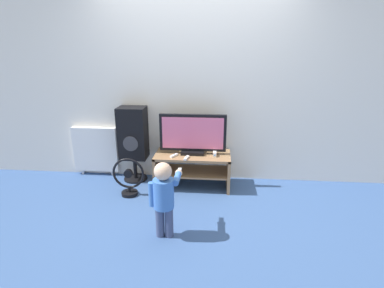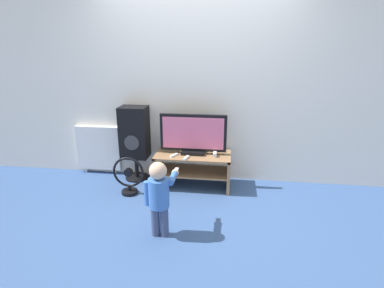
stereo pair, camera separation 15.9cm
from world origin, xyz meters
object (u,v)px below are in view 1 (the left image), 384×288
remote_primary (174,156)px  child (164,194)px  remote_secondary (186,158)px  radiator (96,149)px  game_console (215,153)px  floor_fan (129,179)px  speaker_tower (133,135)px  television (193,135)px

remote_primary → child: child is taller
remote_secondary → radiator: (-1.31, 0.42, -0.08)m
game_console → floor_fan: (-1.03, -0.31, -0.25)m
remote_secondary → speaker_tower: size_ratio=0.13×
television → speaker_tower: (-0.80, 0.11, -0.05)m
speaker_tower → game_console: bearing=-7.6°
television → remote_secondary: bearing=-107.4°
game_console → speaker_tower: bearing=172.4°
remote_primary → radiator: 1.21m
child → floor_fan: child is taller
remote_primary → game_console: bearing=10.1°
remote_primary → floor_fan: bearing=-157.4°
television → remote_primary: television is taller
game_console → child: child is taller
remote_secondary → child: child is taller
remote_secondary → radiator: 1.38m
game_console → remote_primary: 0.51m
speaker_tower → child: bearing=-63.1°
remote_secondary → floor_fan: floor_fan is taller
television → remote_primary: bearing=-150.3°
game_console → radiator: (-1.65, 0.26, -0.09)m
speaker_tower → floor_fan: speaker_tower is taller
remote_primary → remote_secondary: (0.16, -0.07, 0.00)m
remote_secondary → speaker_tower: 0.81m
remote_secondary → floor_fan: bearing=-167.5°
television → remote_secondary: television is taller
remote_primary → remote_secondary: bearing=-22.5°
child → floor_fan: (-0.58, 0.78, -0.23)m
radiator → game_console: bearing=-9.0°
child → radiator: bearing=131.7°
remote_secondary → floor_fan: size_ratio=0.28×
child → floor_fan: size_ratio=1.58×
remote_primary → radiator: bearing=163.1°
remote_primary → child: (0.05, -1.00, -0.00)m
speaker_tower → television: bearing=-7.6°
remote_secondary → speaker_tower: speaker_tower is taller
speaker_tower → radiator: speaker_tower is taller
television → game_console: size_ratio=5.35×
game_console → remote_secondary: 0.37m
television → floor_fan: (-0.75, -0.35, -0.47)m
game_console → child: size_ratio=0.21×
child → game_console: bearing=67.6°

